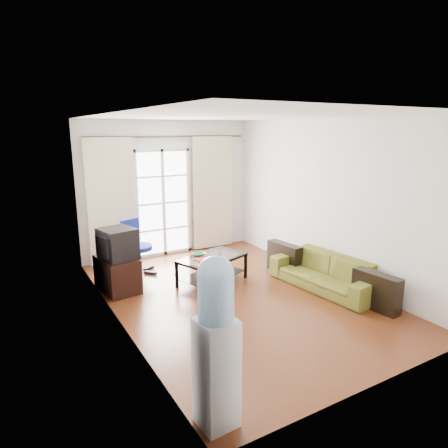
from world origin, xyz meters
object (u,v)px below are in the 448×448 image
at_px(coffee_table, 212,266).
at_px(crt_tv, 116,244).
at_px(tv_stand, 117,274).
at_px(water_cooler, 216,340).
at_px(task_chair, 138,258).
at_px(sofa, 325,272).

height_order(coffee_table, crt_tv, crt_tv).
height_order(tv_stand, water_cooler, water_cooler).
bearing_deg(coffee_table, crt_tv, 164.36).
bearing_deg(tv_stand, water_cooler, -99.24).
bearing_deg(crt_tv, task_chair, 37.81).
relative_size(sofa, tv_stand, 2.54).
bearing_deg(water_cooler, crt_tv, 84.62).
xyz_separation_m(sofa, crt_tv, (-2.92, 1.53, 0.52)).
distance_m(crt_tv, task_chair, 1.00).
height_order(tv_stand, crt_tv, crt_tv).
distance_m(sofa, coffee_table, 1.84).
xyz_separation_m(task_chair, water_cooler, (-0.63, -4.01, 0.52)).
bearing_deg(task_chair, sofa, -66.84).
relative_size(coffee_table, task_chair, 1.32).
height_order(task_chair, water_cooler, water_cooler).
xyz_separation_m(sofa, tv_stand, (-2.92, 1.58, 0.01)).
xyz_separation_m(crt_tv, water_cooler, (-0.08, -3.33, 0.01)).
distance_m(sofa, water_cooler, 3.54).
bearing_deg(task_chair, tv_stand, -155.00).
height_order(sofa, task_chair, task_chair).
bearing_deg(sofa, water_cooler, -64.58).
relative_size(tv_stand, crt_tv, 1.22).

